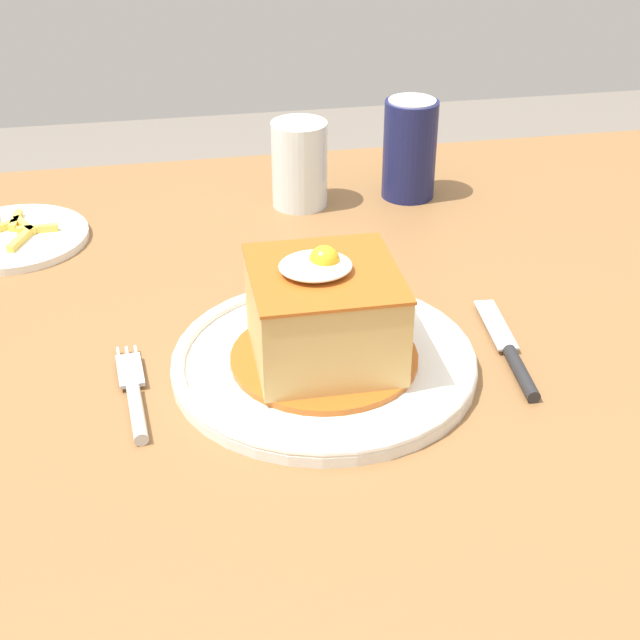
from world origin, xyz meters
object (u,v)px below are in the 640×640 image
Objects in this scene: main_plate at (324,361)px; drinking_glass at (300,170)px; knife at (513,358)px; side_plate_fries at (13,237)px; soda_can at (410,149)px; fork at (135,399)px.

main_plate is 0.37m from drinking_glass.
knife is at bearing -7.62° from main_plate.
side_plate_fries is (-0.30, 0.32, -0.00)m from main_plate.
knife is 0.39m from soda_can.
soda_can is at bearing 48.31° from fork.
soda_can is 1.18× the size of drinking_glass.
knife is at bearing -71.03° from drinking_glass.
fork is at bearing -172.33° from main_plate.
fork is (-0.17, -0.02, -0.00)m from main_plate.
main_plate is 1.65× the size of knife.
soda_can is (0.01, 0.39, 0.06)m from knife.
main_plate is at bearing 172.38° from knife.
main_plate reaches higher than knife.
soda_can is 0.73× the size of side_plate_fries.
fork is 0.37m from side_plate_fries.
main_plate is 0.17m from fork.
side_plate_fries is at bearing -172.84° from drinking_glass.
main_plate is 0.41m from soda_can.
drinking_glass is at bearing -179.28° from soda_can.
drinking_glass is at bearing 7.16° from side_plate_fries.
soda_can is 0.48m from side_plate_fries.
soda_can reaches higher than drinking_glass.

